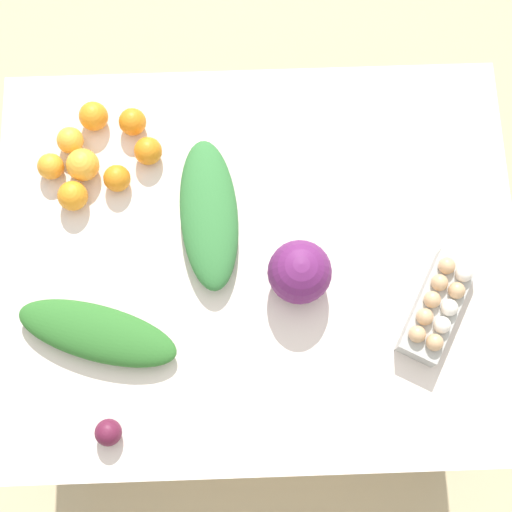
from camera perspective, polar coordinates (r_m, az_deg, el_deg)
The scene contains 15 objects.
ground_plane at distance 2.50m, azimuth 0.00°, elevation -4.77°, with size 8.00×8.00×0.00m, color #C6B289.
dining_table at distance 1.83m, azimuth 0.00°, elevation -0.97°, with size 1.28×1.02×0.78m.
cabbage_purple at distance 1.65m, azimuth 3.51°, elevation -1.30°, with size 0.15×0.15×0.15m, color #601E5B.
egg_carton at distance 1.72m, azimuth 14.34°, elevation -3.90°, with size 0.21×0.28×0.09m.
greens_bunch_kale at distance 1.73m, azimuth -3.79°, elevation 3.38°, with size 0.38×0.14×0.08m, color #337538.
greens_bunch_beet_tops at distance 1.71m, azimuth -12.58°, elevation -6.03°, with size 0.39×0.13×0.06m, color #2D6B28.
beet_root at distance 1.68m, azimuth -11.73°, elevation -13.66°, with size 0.06×0.06×0.06m, color #5B1933.
orange_0 at distance 1.87m, azimuth -12.87°, elevation 10.84°, with size 0.07×0.07×0.07m, color orange.
orange_1 at distance 1.86m, azimuth -14.64°, elevation 8.94°, with size 0.07×0.07×0.07m, color #F9A833.
orange_2 at distance 1.82m, azimuth -13.69°, elevation 7.10°, with size 0.08×0.08×0.08m, color #F9A833.
orange_3 at distance 1.85m, azimuth -9.85°, elevation 10.53°, with size 0.07×0.07×0.07m, color orange.
orange_4 at distance 1.80m, azimuth -11.06°, elevation 6.12°, with size 0.07×0.07×0.07m, color orange.
orange_5 at distance 1.80m, azimuth -14.46°, elevation 4.68°, with size 0.07×0.07×0.07m, color orange.
orange_6 at distance 1.81m, azimuth -8.63°, elevation 8.31°, with size 0.07×0.07×0.07m, color orange.
orange_7 at distance 1.85m, azimuth -16.11°, elevation 6.90°, with size 0.07×0.07×0.07m, color orange.
Camera 1 is at (0.02, 0.45, 2.46)m, focal length 50.00 mm.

